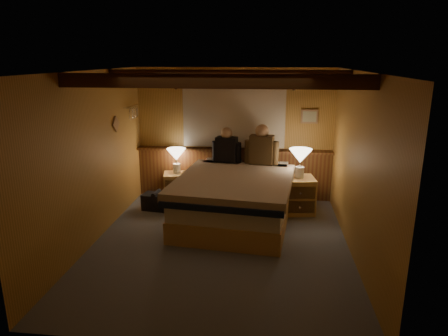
% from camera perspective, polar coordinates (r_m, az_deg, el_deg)
% --- Properties ---
extents(floor, '(4.20, 4.20, 0.00)m').
position_cam_1_polar(floor, '(5.78, -0.56, -10.83)').
color(floor, '#4F535E').
rests_on(floor, ground).
extents(ceiling, '(4.20, 4.20, 0.00)m').
position_cam_1_polar(ceiling, '(5.18, -0.63, 13.68)').
color(ceiling, '#B97B45').
rests_on(ceiling, wall_back).
extents(wall_back, '(3.60, 0.00, 3.60)m').
position_cam_1_polar(wall_back, '(7.40, 1.44, 4.87)').
color(wall_back, '#C18F45').
rests_on(wall_back, floor).
extents(wall_left, '(0.00, 4.20, 4.20)m').
position_cam_1_polar(wall_left, '(5.85, -18.36, 1.22)').
color(wall_left, '#C18F45').
rests_on(wall_left, floor).
extents(wall_right, '(0.00, 4.20, 4.20)m').
position_cam_1_polar(wall_right, '(5.44, 18.57, 0.15)').
color(wall_right, '#C18F45').
rests_on(wall_right, floor).
extents(wall_front, '(3.60, 0.00, 3.60)m').
position_cam_1_polar(wall_front, '(3.40, -5.06, -8.28)').
color(wall_front, '#C18F45').
rests_on(wall_front, floor).
extents(wainscot, '(3.60, 0.23, 0.94)m').
position_cam_1_polar(wainscot, '(7.50, 1.36, -0.59)').
color(wainscot, brown).
rests_on(wainscot, wall_back).
extents(curtain_window, '(2.18, 0.09, 1.11)m').
position_cam_1_polar(curtain_window, '(7.27, 1.41, 7.26)').
color(curtain_window, '#3F250F').
rests_on(curtain_window, wall_back).
extents(ceiling_beams, '(3.60, 1.65, 0.16)m').
position_cam_1_polar(ceiling_beams, '(5.34, -0.42, 12.77)').
color(ceiling_beams, '#3F250F').
rests_on(ceiling_beams, ceiling).
extents(coat_rail, '(0.05, 0.55, 0.24)m').
position_cam_1_polar(coat_rail, '(7.18, -12.87, 7.95)').
color(coat_rail, silver).
rests_on(coat_rail, wall_left).
extents(framed_print, '(0.30, 0.04, 0.25)m').
position_cam_1_polar(framed_print, '(7.32, 12.11, 7.20)').
color(framed_print, '#A57A52').
rests_on(framed_print, wall_back).
extents(bed, '(1.95, 2.42, 0.77)m').
position_cam_1_polar(bed, '(6.40, 1.67, -4.28)').
color(bed, tan).
rests_on(bed, floor).
extents(nightstand_left, '(0.53, 0.50, 0.50)m').
position_cam_1_polar(nightstand_left, '(7.48, -6.75, -2.62)').
color(nightstand_left, tan).
rests_on(nightstand_left, floor).
extents(nightstand_right, '(0.62, 0.57, 0.61)m').
position_cam_1_polar(nightstand_right, '(6.91, 10.38, -3.82)').
color(nightstand_right, tan).
rests_on(nightstand_right, floor).
extents(lamp_left, '(0.35, 0.35, 0.46)m').
position_cam_1_polar(lamp_left, '(7.36, -6.83, 1.73)').
color(lamp_left, silver).
rests_on(lamp_left, nightstand_left).
extents(lamp_right, '(0.38, 0.38, 0.49)m').
position_cam_1_polar(lamp_right, '(6.74, 10.85, 1.46)').
color(lamp_right, silver).
rests_on(lamp_right, nightstand_right).
extents(person_left, '(0.53, 0.27, 0.65)m').
position_cam_1_polar(person_left, '(7.08, 0.37, 2.89)').
color(person_left, black).
rests_on(person_left, bed).
extents(person_right, '(0.59, 0.29, 0.73)m').
position_cam_1_polar(person_right, '(6.96, 5.39, 2.88)').
color(person_right, '#46331C').
rests_on(person_right, bed).
extents(duffel_bag, '(0.50, 0.34, 0.34)m').
position_cam_1_polar(duffel_bag, '(7.07, -9.61, -4.72)').
color(duffel_bag, black).
rests_on(duffel_bag, floor).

